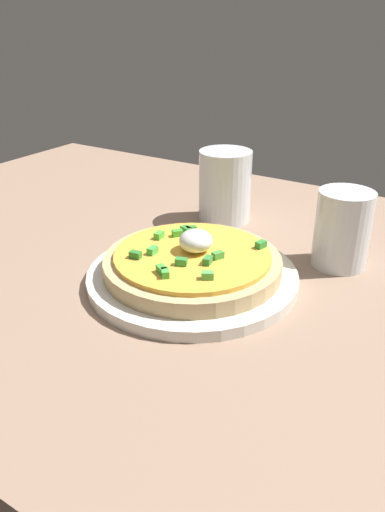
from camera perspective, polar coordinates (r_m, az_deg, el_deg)
The scene contains 5 objects.
dining_table at distance 62.50cm, azimuth 4.31°, elevation -2.34°, with size 125.92×73.73×2.55cm, color #937560.
plate at distance 58.29cm, azimuth 0.00°, elevation -2.34°, with size 24.65×24.65×1.32cm, color silver.
pizza at distance 57.41cm, azimuth 0.01°, elevation -0.65°, with size 20.63×20.63×4.98cm.
cup_near at distance 74.53cm, azimuth 3.73°, elevation 7.59°, with size 7.75×7.75×10.62cm.
cup_far at distance 63.27cm, azimuth 16.82°, elevation 2.72°, with size 6.75×6.75×9.60cm.
Camera 1 is at (25.10, -48.78, 31.21)cm, focal length 34.78 mm.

